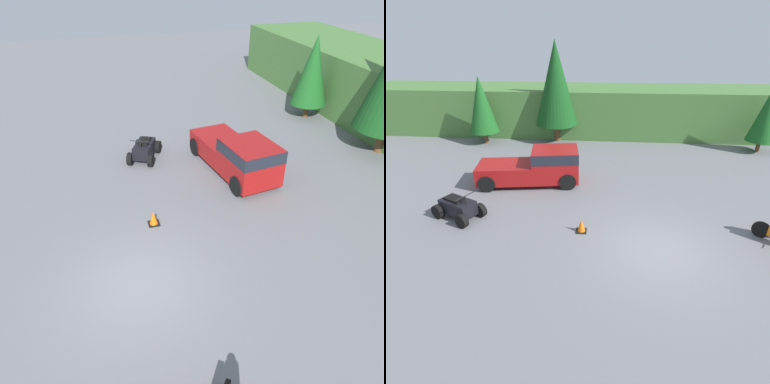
{
  "view_description": "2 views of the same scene",
  "coord_description": "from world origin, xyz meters",
  "views": [
    {
      "loc": [
        8.02,
        -0.68,
        8.41
      ],
      "look_at": [
        -3.11,
        2.56,
        0.95
      ],
      "focal_mm": 35.0,
      "sensor_mm": 36.0,
      "label": 1
    },
    {
      "loc": [
        -2.12,
        -8.8,
        6.69
      ],
      "look_at": [
        -3.11,
        2.56,
        0.95
      ],
      "focal_mm": 28.0,
      "sensor_mm": 36.0,
      "label": 2
    }
  ],
  "objects": [
    {
      "name": "tree_left",
      "position": [
        -10.7,
        11.88,
        2.75
      ],
      "size": [
        2.05,
        2.05,
        4.67
      ],
      "color": "brown",
      "rests_on": "ground_plane"
    },
    {
      "name": "pickup_truck_red",
      "position": [
        -5.42,
        5.34,
        0.97
      ],
      "size": [
        5.33,
        2.72,
        1.85
      ],
      "rotation": [
        0.0,
        0.0,
        0.15
      ],
      "color": "maroon",
      "rests_on": "ground_plane"
    },
    {
      "name": "ground_plane",
      "position": [
        0.0,
        0.0,
        0.0
      ],
      "size": [
        80.0,
        80.0,
        0.0
      ],
      "primitive_type": "plane",
      "color": "slate"
    },
    {
      "name": "quad_atv",
      "position": [
        -8.07,
        1.63,
        0.46
      ],
      "size": [
        2.36,
        1.96,
        1.17
      ],
      "rotation": [
        0.0,
        0.0,
        -0.44
      ],
      "color": "black",
      "rests_on": "ground_plane"
    },
    {
      "name": "traffic_cone",
      "position": [
        -2.85,
        1.02,
        0.25
      ],
      "size": [
        0.42,
        0.42,
        0.55
      ],
      "color": "black",
      "rests_on": "ground_plane"
    }
  ]
}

